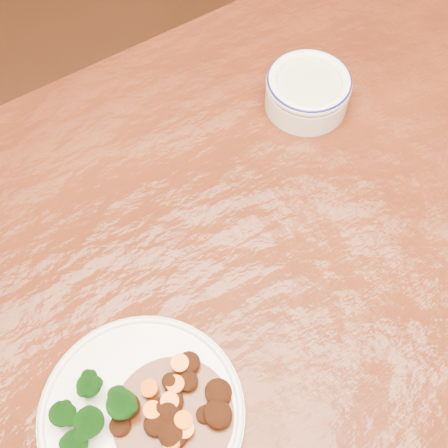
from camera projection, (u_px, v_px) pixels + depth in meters
ground at (243, 422)px, 1.43m from camera, size 4.00×4.00×0.00m
dining_table at (256, 311)px, 0.85m from camera, size 1.60×1.08×0.75m
dinner_plate at (141, 414)px, 0.69m from camera, size 0.23×0.23×0.01m
broccoli_florets at (91, 414)px, 0.67m from camera, size 0.09×0.07×0.04m
mince_stew at (174, 413)px, 0.68m from camera, size 0.14×0.14×0.02m
dip_bowl at (308, 90)px, 0.90m from camera, size 0.12×0.12×0.06m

